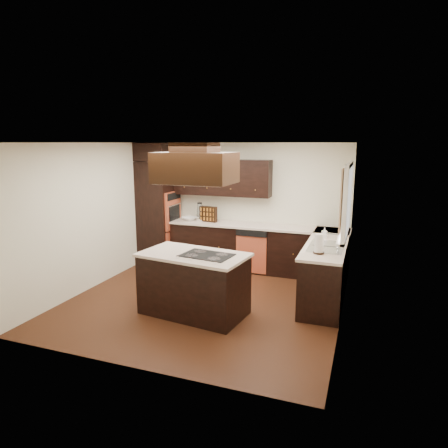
{
  "coord_description": "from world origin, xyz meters",
  "views": [
    {
      "loc": [
        2.35,
        -5.6,
        2.5
      ],
      "look_at": [
        0.1,
        0.6,
        1.15
      ],
      "focal_mm": 32.0,
      "sensor_mm": 36.0,
      "label": 1
    }
  ],
  "objects_px": {
    "range_hood": "(195,168)",
    "spice_rack": "(208,214)",
    "island": "(194,285)",
    "oven_column": "(158,212)"
  },
  "relations": [
    {
      "from": "range_hood",
      "to": "spice_rack",
      "type": "relative_size",
      "value": 2.79
    },
    {
      "from": "island",
      "to": "spice_rack",
      "type": "height_order",
      "value": "spice_rack"
    },
    {
      "from": "range_hood",
      "to": "oven_column",
      "type": "bearing_deg",
      "value": 129.74
    },
    {
      "from": "oven_column",
      "to": "range_hood",
      "type": "height_order",
      "value": "range_hood"
    },
    {
      "from": "range_hood",
      "to": "spice_rack",
      "type": "xyz_separation_m",
      "value": [
        -0.77,
        2.32,
        -1.08
      ]
    },
    {
      "from": "oven_column",
      "to": "spice_rack",
      "type": "bearing_deg",
      "value": 3.58
    },
    {
      "from": "spice_rack",
      "to": "island",
      "type": "bearing_deg",
      "value": -63.71
    },
    {
      "from": "oven_column",
      "to": "island",
      "type": "xyz_separation_m",
      "value": [
        1.81,
        -2.21,
        -0.62
      ]
    },
    {
      "from": "island",
      "to": "spice_rack",
      "type": "xyz_separation_m",
      "value": [
        -0.7,
        2.28,
        0.64
      ]
    },
    {
      "from": "island",
      "to": "range_hood",
      "type": "xyz_separation_m",
      "value": [
        0.07,
        -0.04,
        1.72
      ]
    }
  ]
}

